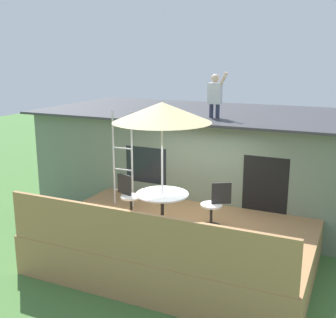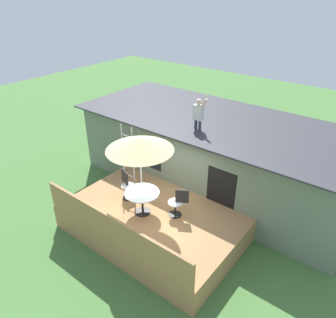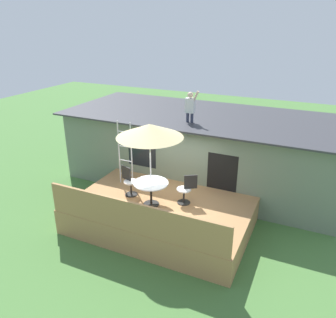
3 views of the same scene
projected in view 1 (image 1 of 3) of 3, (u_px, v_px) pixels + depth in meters
ground_plane at (178, 262)px, 8.89m from camera, size 40.00×40.00×0.00m
house at (230, 161)px, 11.75m from camera, size 10.50×4.50×2.71m
deck at (178, 245)px, 8.80m from camera, size 5.36×3.51×0.80m
deck_railing at (137, 238)px, 7.09m from camera, size 5.26×0.08×0.90m
patio_table at (162, 201)px, 8.45m from camera, size 1.04×1.04×0.74m
patio_umbrella at (162, 112)px, 8.04m from camera, size 1.90×1.90×2.54m
step_ladder at (123, 159)px, 9.71m from camera, size 0.52×0.04×2.20m
person_figure at (215, 93)px, 10.29m from camera, size 0.47×0.20×1.11m
patio_chair_left at (129, 196)px, 9.13m from camera, size 0.61×0.44×0.92m
patio_chair_right at (215, 205)px, 8.61m from camera, size 0.57×0.45×0.92m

